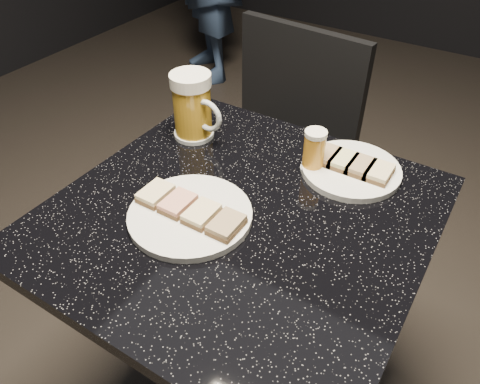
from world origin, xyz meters
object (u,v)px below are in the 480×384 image
object	(u,v)px
plate_large	(190,215)
plate_small	(351,170)
beer_mug	(193,106)
chair	(274,157)
beer_tumbler	(314,151)
table	(240,291)

from	to	relation	value
plate_large	plate_small	distance (m)	0.37
beer_mug	chair	bearing A→B (deg)	82.74
plate_small	beer_tumbler	bearing A→B (deg)	-153.73
plate_small	chair	bearing A→B (deg)	139.79
table	chair	xyz separation A→B (m)	(-0.20, 0.52, -0.01)
plate_small	beer_mug	xyz separation A→B (m)	(-0.37, -0.06, 0.07)
plate_large	plate_small	xyz separation A→B (m)	(0.21, 0.30, 0.00)
chair	beer_tumbler	bearing A→B (deg)	-51.08
table	plate_small	bearing A→B (deg)	60.61
table	chair	bearing A→B (deg)	110.82
beer_tumbler	chair	size ratio (longest dim) A/B	0.11
plate_small	table	world-z (taller)	plate_small
table	beer_mug	distance (m)	0.44
table	beer_mug	size ratio (longest dim) A/B	4.75
plate_small	chair	distance (m)	0.50
table	beer_mug	xyz separation A→B (m)	(-0.24, 0.18, 0.32)
plate_small	beer_tumbler	size ratio (longest dim) A/B	2.18
plate_large	chair	xyz separation A→B (m)	(-0.12, 0.58, -0.26)
plate_small	beer_mug	size ratio (longest dim) A/B	1.35
plate_large	beer_mug	bearing A→B (deg)	124.83
plate_large	plate_small	size ratio (longest dim) A/B	1.12
table	beer_tumbler	world-z (taller)	beer_tumbler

